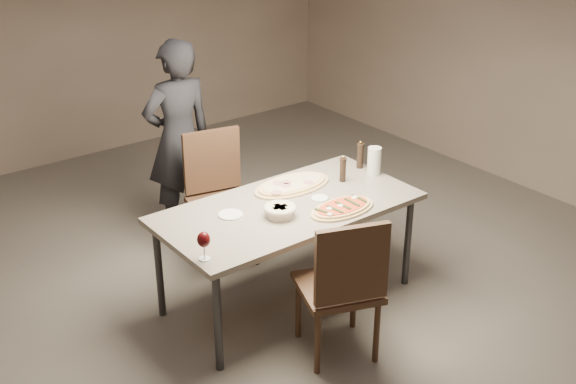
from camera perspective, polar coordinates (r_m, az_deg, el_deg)
room at (r=4.66m, az=0.00°, el=6.13°), size 7.00×7.00×7.00m
dining_table at (r=4.94m, az=0.00°, el=-1.65°), size 1.80×0.90×0.75m
zucchini_pizza at (r=4.85m, az=4.32°, el=-1.26°), size 0.50×0.28×0.05m
ham_pizza at (r=5.18m, az=0.33°, el=0.59°), size 0.62×0.34×0.04m
bread_basket at (r=4.74m, az=-0.63°, el=-1.45°), size 0.22×0.22×0.08m
oil_dish at (r=5.00m, az=2.52°, el=-0.50°), size 0.12×0.12×0.01m
pepper_mill_left at (r=5.49m, az=5.73°, el=2.92°), size 0.06×0.06×0.22m
pepper_mill_right at (r=5.25m, az=4.36°, el=1.81°), size 0.05×0.05×0.20m
carafe at (r=5.39m, az=6.83°, el=2.45°), size 0.10×0.10×0.21m
wine_glass at (r=4.24m, az=-6.68°, el=-3.83°), size 0.08×0.08×0.18m
side_plate at (r=4.79m, az=-4.57°, el=-1.80°), size 0.16×0.16×0.01m
chair_near at (r=4.43m, az=4.40°, el=-7.11°), size 0.61×0.61×1.00m
chair_far at (r=5.61m, az=-5.53°, el=0.24°), size 0.57×0.57×1.01m
diner at (r=5.93m, az=-8.64°, el=4.17°), size 0.61×0.41×1.65m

